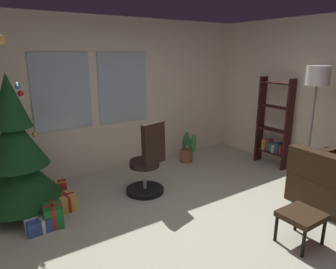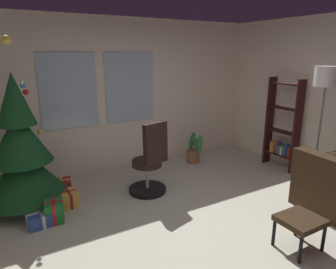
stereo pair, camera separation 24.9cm
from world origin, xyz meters
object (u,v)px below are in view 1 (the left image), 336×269
object	(u,v)px
gift_box_red	(57,189)
potted_plant	(188,150)
gift_box_green	(53,215)
floor_lamp	(317,86)
holiday_tree	(17,158)
gift_box_blue	(40,223)
bookshelf	(274,127)
footstool	(301,217)
gift_box_gold	(66,202)
office_chair	(148,167)

from	to	relation	value
gift_box_red	potted_plant	world-z (taller)	potted_plant
gift_box_green	floor_lamp	bearing A→B (deg)	-15.27
holiday_tree	gift_box_blue	distance (m)	0.88
bookshelf	floor_lamp	xyz separation A→B (m)	(-0.27, -0.86, 0.83)
gift_box_red	gift_box_green	xyz separation A→B (m)	(-0.24, -0.85, 0.05)
footstool	holiday_tree	bearing A→B (deg)	134.83
gift_box_red	bookshelf	xyz separation A→B (m)	(3.64, -0.98, 0.64)
floor_lamp	potted_plant	xyz separation A→B (m)	(-0.95, 1.83, -1.32)
holiday_tree	gift_box_gold	distance (m)	0.85
footstool	holiday_tree	distance (m)	3.44
gift_box_green	gift_box_blue	xyz separation A→B (m)	(-0.15, 0.01, -0.05)
gift_box_red	gift_box_gold	distance (m)	0.55
office_chair	floor_lamp	size ratio (longest dim) A/B	0.59
footstool	potted_plant	distance (m)	2.75
bookshelf	potted_plant	bearing A→B (deg)	141.44
footstool	holiday_tree	world-z (taller)	holiday_tree
office_chair	gift_box_blue	bearing A→B (deg)	-176.17
gift_box_gold	gift_box_blue	xyz separation A→B (m)	(-0.39, -0.30, -0.03)
gift_box_red	gift_box_green	world-z (taller)	gift_box_green
gift_box_green	potted_plant	distance (m)	2.80
bookshelf	floor_lamp	world-z (taller)	floor_lamp
bookshelf	potted_plant	distance (m)	1.63
potted_plant	footstool	bearing A→B (deg)	-100.87
gift_box_red	office_chair	world-z (taller)	office_chair
gift_box_green	floor_lamp	distance (m)	4.01
holiday_tree	bookshelf	bearing A→B (deg)	-9.48
footstool	potted_plant	xyz separation A→B (m)	(0.52, 2.70, -0.08)
holiday_tree	gift_box_red	size ratio (longest dim) A/B	6.76
office_chair	potted_plant	xyz separation A→B (m)	(1.29, 0.73, -0.19)
footstool	gift_box_red	xyz separation A→B (m)	(-1.91, 2.71, -0.23)
gift_box_green	gift_box_gold	world-z (taller)	gift_box_green
gift_box_red	potted_plant	bearing A→B (deg)	-0.27
gift_box_gold	gift_box_blue	world-z (taller)	gift_box_gold
gift_box_red	bookshelf	size ratio (longest dim) A/B	0.20
office_chair	gift_box_green	bearing A→B (deg)	-175.46
gift_box_green	bookshelf	world-z (taller)	bookshelf
gift_box_gold	floor_lamp	size ratio (longest dim) A/B	0.15
bookshelf	floor_lamp	size ratio (longest dim) A/B	0.87
holiday_tree	floor_lamp	size ratio (longest dim) A/B	1.21
bookshelf	gift_box_green	bearing A→B (deg)	178.12
footstool	gift_box_red	distance (m)	3.32
holiday_tree	gift_box_green	xyz separation A→B (m)	(0.25, -0.56, -0.62)
gift_box_blue	potted_plant	size ratio (longest dim) A/B	0.60
footstool	gift_box_green	world-z (taller)	footstool
gift_box_red	gift_box_gold	bearing A→B (deg)	-91.05
holiday_tree	gift_box_gold	xyz separation A→B (m)	(0.48, -0.26, -0.65)
gift_box_gold	office_chair	bearing A→B (deg)	-9.84
footstool	gift_box_green	xyz separation A→B (m)	(-2.15, 1.85, -0.18)
potted_plant	office_chair	bearing A→B (deg)	-150.50
gift_box_green	gift_box_blue	bearing A→B (deg)	177.45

